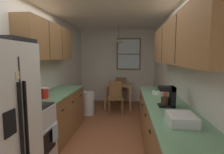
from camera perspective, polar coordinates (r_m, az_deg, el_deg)
name	(u,v)px	position (r m, az deg, el deg)	size (l,w,h in m)	color
ground_plane	(109,130)	(4.08, -1.01, -16.67)	(12.00, 12.00, 0.00)	brown
wall_left	(47,72)	(4.14, -19.97, 1.56)	(0.10, 9.00, 2.55)	silver
wall_right	(174,73)	(3.85, 19.36, 1.23)	(0.10, 9.00, 2.55)	silver
wall_back	(117,66)	(6.39, 1.68, 3.58)	(4.40, 0.10, 2.55)	silver
ceiling_slab	(109,8)	(3.87, -1.10, 21.27)	(4.40, 9.00, 0.08)	white
stove_range	(26,138)	(2.90, -25.72, -17.21)	(0.66, 0.63, 1.10)	silver
microwave_over_range	(13,50)	(2.73, -29.07, 7.54)	(0.39, 0.57, 0.33)	black
counter_left	(59,113)	(3.89, -16.65, -11.03)	(0.64, 1.71, 0.90)	olive
upper_cabinets_left	(48,42)	(3.73, -19.71, 10.60)	(0.33, 1.79, 0.69)	olive
counter_right	(165,131)	(3.02, 16.66, -16.26)	(0.64, 3.08, 0.90)	olive
upper_cabinets_right	(179,42)	(2.78, 20.68, 10.45)	(0.33, 2.76, 0.63)	olive
dining_table	(118,88)	(5.64, 2.08, -3.69)	(0.80, 0.74, 0.74)	#A87F51
dining_chair_near	(115,96)	(5.10, 1.11, -5.98)	(0.45, 0.45, 0.90)	olive
dining_chair_far	(122,88)	(6.22, 3.08, -3.69)	(0.45, 0.45, 0.90)	olive
pendant_light	(119,41)	(5.57, 2.15, 11.52)	(0.28, 0.28, 0.51)	black
back_window	(129,54)	(6.30, 5.34, 7.29)	(0.83, 0.05, 1.09)	brown
trash_bin	(88,103)	(5.05, -7.66, -8.31)	(0.35, 0.35, 0.63)	white
storage_canister	(45,93)	(3.25, -20.78, -4.78)	(0.13, 0.13, 0.18)	red
dish_towel	(55,132)	(2.86, -17.69, -16.55)	(0.02, 0.16, 0.24)	silver
coffee_maker	(169,96)	(2.66, 17.66, -5.81)	(0.22, 0.18, 0.29)	black
mug_by_coffeemaker	(165,95)	(3.17, 16.63, -5.64)	(0.11, 0.08, 0.10)	#BF3F33
fruit_bowl	(159,92)	(3.49, 14.72, -4.75)	(0.24, 0.24, 0.09)	silver
dish_rack	(181,119)	(2.07, 21.27, -12.40)	(0.28, 0.34, 0.10)	silver
table_serving_bowl	(115,83)	(5.71, 1.08, -1.89)	(0.17, 0.17, 0.06)	#E0D14C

